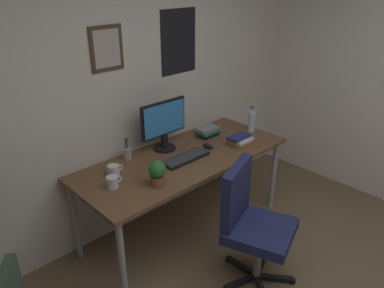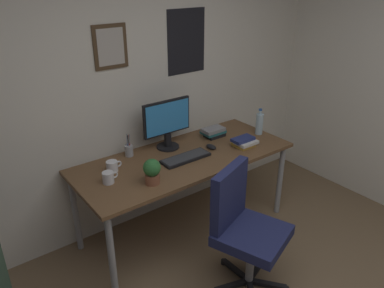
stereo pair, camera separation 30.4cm
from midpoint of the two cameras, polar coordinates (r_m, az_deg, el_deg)
name	(u,v)px [view 1 (the left image)]	position (r m, az deg, el deg)	size (l,w,h in m)	color
wall_back	(120,88)	(3.19, -13.64, 8.20)	(4.40, 0.10, 2.60)	silver
desk	(184,164)	(3.20, -3.95, -3.05)	(1.88, 0.78, 0.75)	brown
office_chair	(251,220)	(2.79, 5.75, -11.55)	(0.59, 0.60, 0.95)	#1E234C
monitor	(164,123)	(3.23, -7.00, 3.08)	(0.46, 0.20, 0.43)	black
keyboard	(185,158)	(3.12, -3.80, -2.22)	(0.43, 0.15, 0.03)	black
computer_mouse	(208,146)	(3.31, -0.15, -0.36)	(0.06, 0.11, 0.04)	black
water_bottle	(251,121)	(3.66, 6.68, 3.45)	(0.07, 0.07, 0.25)	silver
coffee_mug_near	(114,170)	(2.96, -14.69, -3.98)	(0.13, 0.09, 0.09)	white
coffee_mug_far	(113,182)	(2.80, -15.03, -5.67)	(0.12, 0.08, 0.09)	white
potted_plant	(157,173)	(2.73, -8.47, -4.40)	(0.13, 0.13, 0.19)	brown
pen_cup	(127,153)	(3.18, -12.53, -1.41)	(0.07, 0.07, 0.20)	#9EA0A5
book_stack_left	(240,140)	(3.39, 4.74, 0.57)	(0.22, 0.17, 0.08)	gold
book_stack_right	(208,131)	(3.55, -0.07, 1.91)	(0.22, 0.15, 0.09)	black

